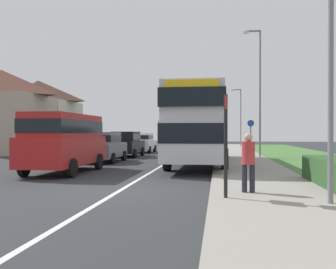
% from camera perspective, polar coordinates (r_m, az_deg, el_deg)
% --- Properties ---
extents(ground_plane, '(120.00, 120.00, 0.00)m').
position_cam_1_polar(ground_plane, '(11.14, -7.19, -8.39)').
color(ground_plane, '#2D3033').
extents(lane_marking_centre, '(0.14, 60.00, 0.01)m').
position_cam_1_polar(lane_marking_centre, '(18.93, -0.95, -4.78)').
color(lane_marking_centre, silver).
rests_on(lane_marking_centre, ground_plane).
extents(pavement_near_side, '(3.20, 68.00, 0.12)m').
position_cam_1_polar(pavement_near_side, '(16.78, 12.38, -5.25)').
color(pavement_near_side, gray).
rests_on(pavement_near_side, ground_plane).
extents(double_decker_bus, '(2.80, 11.51, 3.70)m').
position_cam_1_polar(double_decker_bus, '(19.50, 4.79, 1.66)').
color(double_decker_bus, '#BCBCC1').
rests_on(double_decker_bus, ground_plane).
extents(parked_van_red, '(2.11, 5.11, 2.44)m').
position_cam_1_polar(parked_van_red, '(16.23, -15.43, -0.58)').
color(parked_van_red, '#B21E1E').
rests_on(parked_van_red, ground_plane).
extents(parked_car_grey, '(1.91, 3.91, 1.71)m').
position_cam_1_polar(parked_car_grey, '(21.50, -9.79, -1.70)').
color(parked_car_grey, slate).
rests_on(parked_car_grey, ground_plane).
extents(parked_car_black, '(1.89, 4.20, 1.74)m').
position_cam_1_polar(parked_car_black, '(26.06, -6.33, -1.30)').
color(parked_car_black, black).
rests_on(parked_car_black, ground_plane).
extents(parked_car_white, '(1.87, 3.97, 1.62)m').
position_cam_1_polar(parked_car_white, '(31.35, -3.95, -1.13)').
color(parked_car_white, silver).
rests_on(parked_car_white, ground_plane).
extents(pedestrian_at_stop, '(0.34, 0.34, 1.67)m').
position_cam_1_polar(pedestrian_at_stop, '(10.03, 12.12, -3.76)').
color(pedestrian_at_stop, '#23232D').
rests_on(pedestrian_at_stop, ground_plane).
extents(bus_stop_sign, '(0.09, 0.52, 2.60)m').
position_cam_1_polar(bus_stop_sign, '(9.10, 8.77, -0.61)').
color(bus_stop_sign, black).
rests_on(bus_stop_sign, ground_plane).
extents(cycle_route_sign, '(0.44, 0.08, 2.52)m').
position_cam_1_polar(cycle_route_sign, '(25.58, 12.47, -0.27)').
color(cycle_route_sign, slate).
rests_on(cycle_route_sign, ground_plane).
extents(street_lamp_near, '(1.14, 0.20, 7.61)m').
position_cam_1_polar(street_lamp_near, '(9.37, 22.90, 16.85)').
color(street_lamp_near, slate).
rests_on(street_lamp_near, ground_plane).
extents(street_lamp_mid, '(1.14, 0.20, 8.26)m').
position_cam_1_polar(street_lamp_mid, '(24.98, 13.61, 7.22)').
color(street_lamp_mid, slate).
rests_on(street_lamp_mid, ground_plane).
extents(street_lamp_far, '(1.14, 0.20, 6.70)m').
position_cam_1_polar(street_lamp_far, '(44.19, 10.85, 3.17)').
color(street_lamp_far, slate).
rests_on(street_lamp_far, ground_plane).
extents(house_terrace_far_side, '(6.66, 12.05, 6.64)m').
position_cam_1_polar(house_terrace_far_side, '(35.07, -21.41, 2.96)').
color(house_terrace_far_side, tan).
rests_on(house_terrace_far_side, ground_plane).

